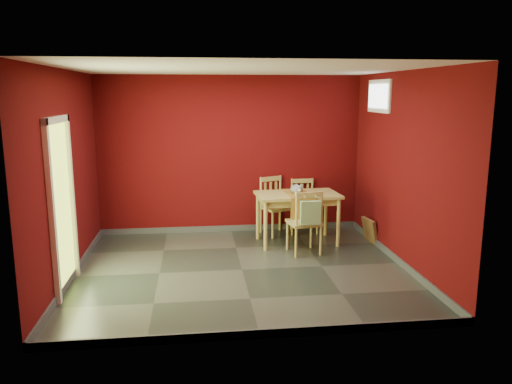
{
  "coord_description": "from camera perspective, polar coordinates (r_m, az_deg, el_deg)",
  "views": [
    {
      "loc": [
        -0.61,
        -6.52,
        2.4
      ],
      "look_at": [
        0.25,
        0.45,
        1.0
      ],
      "focal_mm": 35.0,
      "sensor_mm": 36.0,
      "label": 1
    }
  ],
  "objects": [
    {
      "name": "cat",
      "position": [
        7.98,
        4.67,
        0.52
      ],
      "size": [
        0.31,
        0.44,
        0.2
      ],
      "primitive_type": null,
      "rotation": [
        0.0,
        0.0,
        -0.26
      ],
      "color": "slate",
      "rests_on": "table_runner"
    },
    {
      "name": "outlet_plate",
      "position": [
        9.04,
        7.33,
        -2.26
      ],
      "size": [
        0.08,
        0.02,
        0.12
      ],
      "primitive_type": "cube",
      "color": "silver",
      "rests_on": "room_shell"
    },
    {
      "name": "table_runner",
      "position": [
        7.9,
        4.96,
        -0.77
      ],
      "size": [
        0.41,
        0.79,
        0.39
      ],
      "color": "olive",
      "rests_on": "dining_table"
    },
    {
      "name": "picture_frame",
      "position": [
        8.34,
        12.88,
        -4.32
      ],
      "size": [
        0.18,
        0.41,
        0.4
      ],
      "color": "brown",
      "rests_on": "ground"
    },
    {
      "name": "room_shell",
      "position": [
        6.96,
        -1.61,
        -8.47
      ],
      "size": [
        4.5,
        4.5,
        4.5
      ],
      "color": "#4A0709",
      "rests_on": "ground"
    },
    {
      "name": "doorway",
      "position": [
        6.46,
        -21.39,
        -0.9
      ],
      "size": [
        0.06,
        1.01,
        2.13
      ],
      "color": "#B7D838",
      "rests_on": "ground"
    },
    {
      "name": "window",
      "position": [
        8.04,
        13.87,
        10.59
      ],
      "size": [
        0.05,
        0.9,
        0.5
      ],
      "color": "white",
      "rests_on": "room_shell"
    },
    {
      "name": "chair_near",
      "position": [
        7.54,
        5.65,
        -3.36
      ],
      "size": [
        0.52,
        0.52,
        0.98
      ],
      "color": "tan",
      "rests_on": "ground"
    },
    {
      "name": "dining_table",
      "position": [
        8.03,
        4.76,
        -0.88
      ],
      "size": [
        1.35,
        0.84,
        0.82
      ],
      "color": "tan",
      "rests_on": "ground"
    },
    {
      "name": "tote_bag",
      "position": [
        7.29,
        6.24,
        -2.37
      ],
      "size": [
        0.29,
        0.18,
        0.42
      ],
      "color": "#759660",
      "rests_on": "chair_near"
    },
    {
      "name": "chair_far_right",
      "position": [
        8.75,
        5.49,
        -1.52
      ],
      "size": [
        0.45,
        0.45,
        0.92
      ],
      "color": "tan",
      "rests_on": "ground"
    },
    {
      "name": "chair_far_left",
      "position": [
        8.58,
        2.19,
        -1.51
      ],
      "size": [
        0.6,
        0.6,
        0.98
      ],
      "color": "tan",
      "rests_on": "ground"
    },
    {
      "name": "ground",
      "position": [
        6.98,
        -1.61,
        -8.85
      ],
      "size": [
        4.5,
        4.5,
        0.0
      ],
      "primitive_type": "plane",
      "color": "#2D342D",
      "rests_on": "ground"
    }
  ]
}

